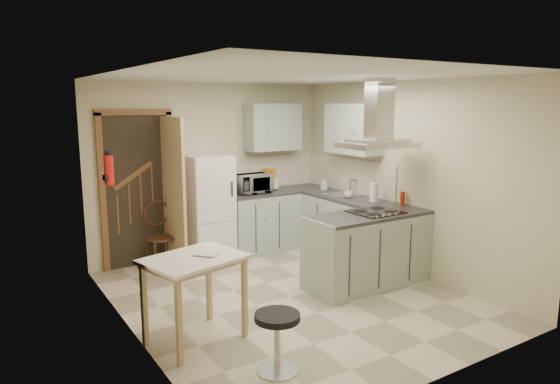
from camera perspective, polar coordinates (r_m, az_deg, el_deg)
floor at (r=5.90m, az=1.17°, el=-11.87°), size 4.20×4.20×0.00m
ceiling at (r=5.47m, az=1.27°, el=13.18°), size 4.20×4.20×0.00m
back_wall at (r=7.37m, az=-7.86°, el=2.57°), size 3.60×0.00×3.60m
left_wall at (r=4.81m, az=-16.95°, el=-1.82°), size 0.00×4.20×4.20m
right_wall at (r=6.70m, az=14.15°, el=1.61°), size 0.00×4.20×4.20m
doorway at (r=6.99m, az=-15.93°, el=0.21°), size 1.10×0.12×2.10m
fridge at (r=7.10m, az=-8.22°, el=-1.81°), size 0.60×0.60×1.50m
counter_back at (r=7.55m, az=-2.20°, el=-3.33°), size 1.08×0.60×0.90m
counter_right at (r=7.47m, az=6.02°, el=-3.53°), size 0.60×1.95×0.90m
splashback at (r=7.82m, az=-1.39°, el=2.36°), size 1.68×0.02×0.50m
wall_cabinet_back at (r=7.61m, az=-0.84°, el=7.44°), size 0.85×0.35×0.70m
wall_cabinet_right at (r=7.14m, az=8.40°, el=7.15°), size 0.35×0.90×0.70m
peninsula at (r=6.22m, az=10.07°, el=-6.46°), size 1.55×0.65×0.90m
hob at (r=6.17m, az=10.89°, el=-2.24°), size 0.58×0.50×0.01m
extractor_hood at (r=6.05m, az=11.15°, el=5.31°), size 0.90×0.55×0.10m
sink at (r=7.24m, az=6.94°, el=-0.30°), size 0.45×0.40×0.01m
fire_extinguisher at (r=5.65m, az=-18.96°, el=2.37°), size 0.10×0.10×0.32m
drop_leaf_table at (r=4.81m, az=-9.66°, el=-12.00°), size 1.01×0.85×0.82m
bentwood_chair at (r=6.94m, az=-13.43°, el=-5.15°), size 0.38×0.38×0.82m
stool at (r=4.32m, az=-0.31°, el=-16.80°), size 0.50×0.50×0.51m
microwave at (r=7.35m, az=-3.14°, el=0.97°), size 0.51×0.35×0.28m
kettle at (r=7.62m, az=-0.61°, el=0.98°), size 0.16×0.16×0.19m
cereal_box at (r=7.65m, az=-1.23°, el=1.48°), size 0.16×0.23×0.31m
soap_bottle at (r=7.67m, az=5.01°, el=1.00°), size 0.11×0.11×0.19m
paper_towel at (r=6.79m, az=10.68°, el=0.00°), size 0.13×0.13×0.27m
cup at (r=7.01m, az=7.86°, el=-0.30°), size 0.15×0.15×0.10m
red_bottle at (r=6.67m, az=13.82°, el=-0.71°), size 0.07×0.07×0.18m
book at (r=4.64m, az=-8.87°, el=-6.80°), size 0.27×0.28×0.10m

